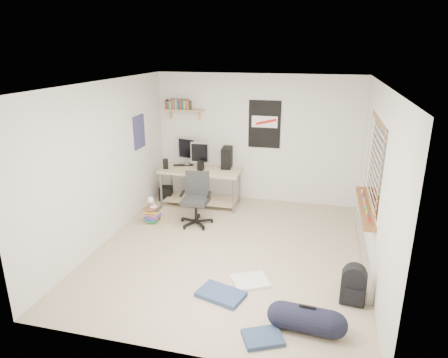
% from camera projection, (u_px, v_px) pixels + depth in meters
% --- Properties ---
extents(floor, '(4.00, 4.50, 0.01)m').
position_uv_depth(floor, '(230.00, 250.00, 6.15)').
color(floor, gray).
rests_on(floor, ground).
extents(ceiling, '(4.00, 4.50, 0.01)m').
position_uv_depth(ceiling, '(231.00, 83.00, 5.35)').
color(ceiling, white).
rests_on(ceiling, ground).
extents(back_wall, '(4.00, 0.01, 2.50)m').
position_uv_depth(back_wall, '(257.00, 139.00, 7.83)').
color(back_wall, silver).
rests_on(back_wall, ground).
extents(left_wall, '(0.01, 4.50, 2.50)m').
position_uv_depth(left_wall, '(105.00, 163.00, 6.21)').
color(left_wall, silver).
rests_on(left_wall, ground).
extents(right_wall, '(0.01, 4.50, 2.50)m').
position_uv_depth(right_wall, '(377.00, 183.00, 5.29)').
color(right_wall, silver).
rests_on(right_wall, ground).
extents(desk, '(1.69, 1.21, 0.71)m').
position_uv_depth(desk, '(201.00, 187.00, 7.80)').
color(desk, tan).
rests_on(desk, floor).
extents(monitor_left, '(0.40, 0.19, 0.43)m').
position_uv_depth(monitor_left, '(187.00, 155.00, 7.97)').
color(monitor_left, '#A7A6AC').
rests_on(monitor_left, desk).
extents(monitor_right, '(0.36, 0.10, 0.39)m').
position_uv_depth(monitor_right, '(200.00, 159.00, 7.72)').
color(monitor_right, '#9A9A9F').
rests_on(monitor_right, desk).
extents(pc_tower, '(0.22, 0.41, 0.41)m').
position_uv_depth(pc_tower, '(227.00, 158.00, 7.78)').
color(pc_tower, black).
rests_on(pc_tower, desk).
extents(keyboard, '(0.41, 0.26, 0.02)m').
position_uv_depth(keyboard, '(183.00, 165.00, 7.96)').
color(keyboard, black).
rests_on(keyboard, desk).
extents(speaker_left, '(0.13, 0.13, 0.20)m').
position_uv_depth(speaker_left, '(166.00, 164.00, 7.73)').
color(speaker_left, black).
rests_on(speaker_left, desk).
extents(speaker_right, '(0.12, 0.12, 0.20)m').
position_uv_depth(speaker_right, '(201.00, 166.00, 7.62)').
color(speaker_right, black).
rests_on(speaker_right, desk).
extents(office_chair, '(0.68, 0.68, 0.92)m').
position_uv_depth(office_chair, '(196.00, 198.00, 6.88)').
color(office_chair, '#262729').
rests_on(office_chair, floor).
extents(wall_shelf, '(0.80, 0.22, 0.24)m').
position_uv_depth(wall_shelf, '(184.00, 110.00, 7.89)').
color(wall_shelf, tan).
rests_on(wall_shelf, back_wall).
extents(poster_back_wall, '(0.62, 0.03, 0.92)m').
position_uv_depth(poster_back_wall, '(264.00, 124.00, 7.67)').
color(poster_back_wall, black).
rests_on(poster_back_wall, back_wall).
extents(poster_left_wall, '(0.02, 0.42, 0.60)m').
position_uv_depth(poster_left_wall, '(139.00, 132.00, 7.23)').
color(poster_left_wall, navy).
rests_on(poster_left_wall, left_wall).
extents(window, '(0.10, 1.50, 1.26)m').
position_uv_depth(window, '(373.00, 163.00, 5.52)').
color(window, brown).
rests_on(window, right_wall).
extents(baseboard_heater, '(0.08, 2.50, 0.18)m').
position_uv_depth(baseboard_heater, '(362.00, 250.00, 5.94)').
color(baseboard_heater, '#B7B2A8').
rests_on(baseboard_heater, floor).
extents(backpack, '(0.32, 0.26, 0.39)m').
position_uv_depth(backpack, '(353.00, 288.00, 4.83)').
color(backpack, black).
rests_on(backpack, floor).
extents(duffel_bag, '(0.32, 0.32, 0.59)m').
position_uv_depth(duffel_bag, '(307.00, 320.00, 4.35)').
color(duffel_bag, black).
rests_on(duffel_bag, floor).
extents(tshirt, '(0.59, 0.56, 0.04)m').
position_uv_depth(tshirt, '(250.00, 281.00, 5.29)').
color(tshirt, silver).
rests_on(tshirt, floor).
extents(jeans_a, '(0.65, 0.51, 0.06)m').
position_uv_depth(jeans_a, '(221.00, 294.00, 4.99)').
color(jeans_a, navy).
rests_on(jeans_a, floor).
extents(jeans_b, '(0.51, 0.46, 0.05)m').
position_uv_depth(jeans_b, '(263.00, 338.00, 4.26)').
color(jeans_b, navy).
rests_on(jeans_b, floor).
extents(book_stack, '(0.55, 0.48, 0.32)m').
position_uv_depth(book_stack, '(153.00, 214.00, 7.07)').
color(book_stack, olive).
rests_on(book_stack, floor).
extents(desk_lamp, '(0.17, 0.22, 0.20)m').
position_uv_depth(desk_lamp, '(153.00, 203.00, 6.97)').
color(desk_lamp, silver).
rests_on(desk_lamp, book_stack).
extents(subwoofer, '(0.27, 0.27, 0.27)m').
position_uv_depth(subwoofer, '(166.00, 193.00, 8.11)').
color(subwoofer, black).
rests_on(subwoofer, floor).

